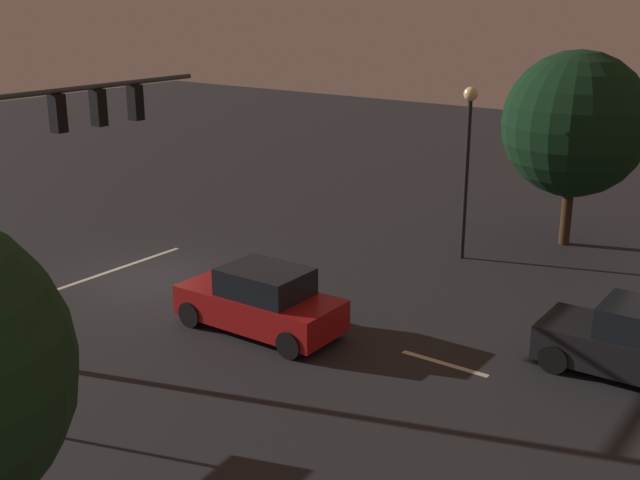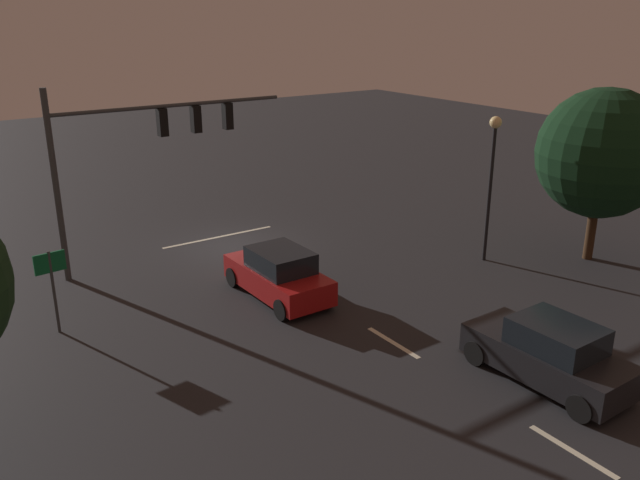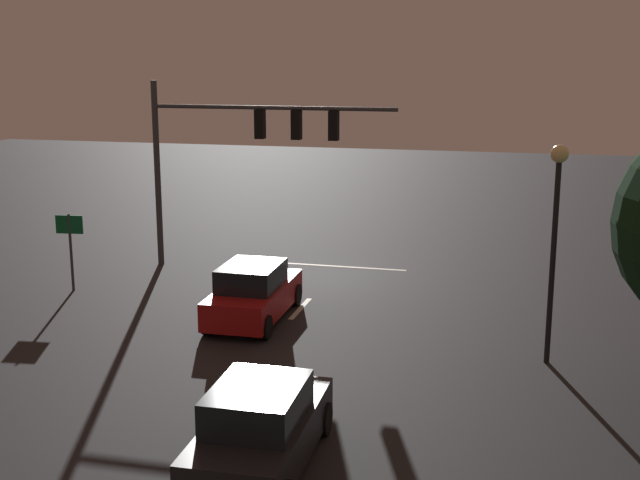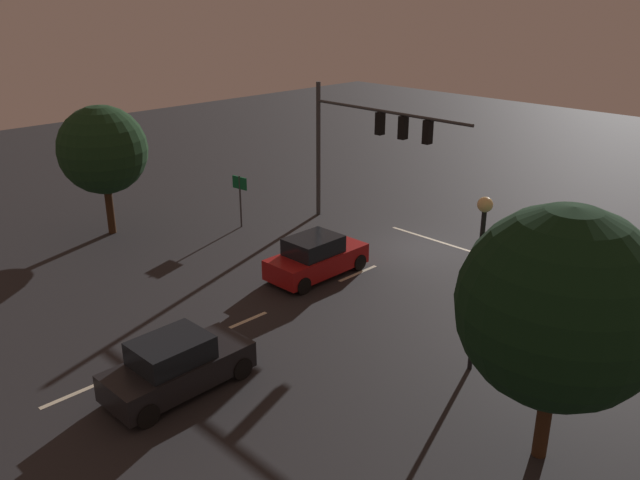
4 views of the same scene
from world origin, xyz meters
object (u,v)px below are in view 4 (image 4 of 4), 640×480
at_px(traffic_signal_assembly, 368,134).
at_px(car_distant, 177,366).
at_px(tree_right_near, 103,150).
at_px(street_lamp_left_kerb, 480,254).
at_px(tree_left_near, 560,307).
at_px(route_sign, 240,190).
at_px(car_approaching, 316,257).

relative_size(traffic_signal_assembly, car_distant, 2.01).
xyz_separation_m(traffic_signal_assembly, tree_right_near, (8.17, 8.90, -0.66)).
distance_m(street_lamp_left_kerb, tree_left_near, 4.05).
distance_m(car_distant, route_sign, 13.93).
xyz_separation_m(car_distant, tree_right_near, (13.36, -5.05, 3.21)).
distance_m(car_distant, street_lamp_left_kerb, 9.24).
distance_m(car_approaching, tree_right_near, 11.40).
bearing_deg(tree_left_near, tree_right_near, -0.62).
relative_size(route_sign, tree_right_near, 0.43).
height_order(car_approaching, tree_right_near, tree_right_near).
distance_m(car_distant, tree_left_near, 10.50).
height_order(car_approaching, tree_left_near, tree_left_near).
height_order(street_lamp_left_kerb, route_sign, street_lamp_left_kerb).
distance_m(car_approaching, street_lamp_left_kerb, 8.92).
bearing_deg(car_approaching, tree_right_near, 18.20).
height_order(street_lamp_left_kerb, tree_left_near, tree_left_near).
relative_size(street_lamp_left_kerb, route_sign, 2.14).
bearing_deg(tree_right_near, traffic_signal_assembly, -132.55).
bearing_deg(street_lamp_left_kerb, car_approaching, -10.36).
bearing_deg(street_lamp_left_kerb, tree_right_near, 5.83).
bearing_deg(car_approaching, car_distant, 109.31).
height_order(car_approaching, car_distant, same).
height_order(tree_left_near, tree_right_near, tree_left_near).
xyz_separation_m(car_approaching, tree_right_near, (10.39, 3.42, 3.21)).
xyz_separation_m(car_approaching, tree_left_near, (-11.69, 3.66, 3.31)).
distance_m(street_lamp_left_kerb, tree_right_near, 18.75).
bearing_deg(street_lamp_left_kerb, route_sign, -11.26).
relative_size(traffic_signal_assembly, tree_right_near, 1.47).
relative_size(car_distant, route_sign, 1.71).
distance_m(traffic_signal_assembly, tree_right_near, 12.10).
relative_size(car_distant, street_lamp_left_kerb, 0.80).
bearing_deg(car_distant, route_sign, -45.71).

